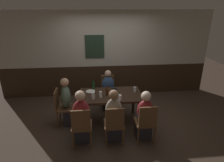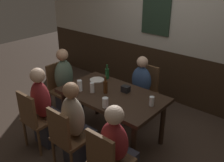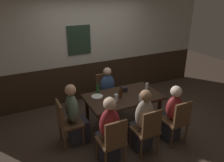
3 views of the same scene
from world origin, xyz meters
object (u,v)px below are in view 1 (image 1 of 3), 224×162
at_px(chair_left_near, 82,125).
at_px(tumbler_water, 120,98).
at_px(person_mid_far, 108,93).
at_px(person_left_near, 82,120).
at_px(chair_head_west, 62,106).
at_px(pint_glass_pale, 135,90).
at_px(chair_mid_near, 114,123).
at_px(beer_bottle_brown, 107,91).
at_px(dining_table, 110,98).
at_px(beer_glass_tall, 101,95).
at_px(person_mid_near, 113,119).
at_px(person_head_west, 69,105).
at_px(chair_right_near, 146,121).
at_px(person_right_near, 144,118).
at_px(chair_mid_far, 108,89).
at_px(beer_bottle_green, 93,86).
at_px(condiment_caddy, 114,89).
at_px(highball_clear, 93,96).
at_px(plate_white_large, 90,91).

relative_size(chair_left_near, tumbler_water, 6.69).
distance_m(person_mid_far, person_left_near, 1.50).
xyz_separation_m(chair_head_west, person_left_near, (0.50, -0.68, 0.00)).
relative_size(chair_left_near, person_left_near, 0.75).
bearing_deg(person_left_near, pint_glass_pale, 31.21).
distance_m(chair_mid_near, person_left_near, 0.67).
bearing_deg(beer_bottle_brown, dining_table, 25.91).
bearing_deg(chair_mid_near, beer_glass_tall, 109.00).
relative_size(person_mid_near, beer_glass_tall, 7.95).
distance_m(person_left_near, person_head_west, 0.76).
distance_m(person_head_west, beer_bottle_brown, 0.97).
bearing_deg(chair_right_near, person_right_near, 90.00).
bearing_deg(chair_left_near, beer_glass_tall, 59.53).
bearing_deg(beer_bottle_brown, chair_mid_far, 84.49).
bearing_deg(person_mid_far, tumbler_water, -80.19).
height_order(chair_mid_near, person_mid_far, person_mid_far).
relative_size(beer_bottle_green, condiment_caddy, 2.12).
xyz_separation_m(chair_mid_far, condiment_caddy, (0.11, -0.68, 0.29)).
relative_size(person_right_near, beer_bottle_brown, 4.51).
bearing_deg(beer_bottle_green, chair_right_near, -48.77).
bearing_deg(highball_clear, condiment_caddy, 37.16).
relative_size(dining_table, chair_right_near, 1.67).
bearing_deg(chair_head_west, chair_left_near, -59.12).
height_order(chair_mid_near, chair_left_near, same).
xyz_separation_m(beer_bottle_green, condiment_caddy, (0.50, -0.18, -0.04)).
bearing_deg(person_right_near, chair_right_near, -90.00).
height_order(chair_mid_near, pint_glass_pale, chair_mid_near).
bearing_deg(dining_table, beer_bottle_brown, -154.09).
relative_size(person_right_near, person_head_west, 0.94).
relative_size(chair_left_near, person_right_near, 0.80).
height_order(person_right_near, highball_clear, person_right_near).
bearing_deg(chair_head_west, beer_bottle_brown, -2.23).
relative_size(chair_mid_near, person_mid_far, 0.81).
bearing_deg(person_head_west, chair_right_near, -27.27).
relative_size(tumbler_water, plate_white_large, 0.59).
distance_m(chair_mid_near, chair_head_west, 1.43).
distance_m(dining_table, person_left_near, 0.95).
xyz_separation_m(chair_mid_near, pint_glass_pale, (0.60, 0.91, 0.30)).
xyz_separation_m(pint_glass_pale, plate_white_large, (-1.07, 0.12, -0.05)).
height_order(highball_clear, beer_bottle_brown, beer_bottle_brown).
xyz_separation_m(person_mid_near, person_head_west, (-0.99, 0.68, 0.00)).
height_order(chair_head_west, person_left_near, person_left_near).
height_order(chair_right_near, tumbler_water, chair_right_near).
xyz_separation_m(dining_table, person_left_near, (-0.65, -0.68, -0.15)).
xyz_separation_m(dining_table, chair_left_near, (-0.65, -0.84, -0.15)).
bearing_deg(chair_left_near, beer_bottle_green, 77.96).
bearing_deg(chair_mid_far, pint_glass_pale, -52.30).
bearing_deg(chair_mid_near, chair_mid_far, 90.00).
distance_m(chair_right_near, person_head_west, 1.84).
height_order(person_head_west, beer_bottle_brown, person_head_west).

